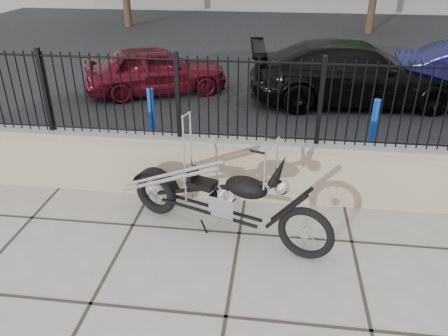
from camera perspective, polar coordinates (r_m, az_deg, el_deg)
ground_plane at (r=4.89m, az=0.24°, el=-18.86°), size 90.00×90.00×0.00m
parking_lot at (r=16.24m, az=5.81°, el=14.81°), size 30.00×30.00×0.00m
retaining_wall at (r=6.61m, az=2.89°, el=-0.07°), size 14.00×0.36×0.96m
iron_fence at (r=6.19m, az=3.13°, el=8.82°), size 14.00×0.08×1.20m
chopper_motorcycle at (r=5.59m, az=-0.39°, el=-1.41°), size 2.78×1.41×1.67m
car_red at (r=11.59m, az=-8.82°, el=12.58°), size 3.86×2.70×1.22m
car_black at (r=11.13m, az=16.79°, el=11.79°), size 5.23×2.53×1.47m
bollard_a at (r=8.63m, az=-9.42°, el=6.78°), size 0.14×0.14×1.07m
bollard_b at (r=8.55m, az=18.93°, el=5.22°), size 0.13×0.13×1.02m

